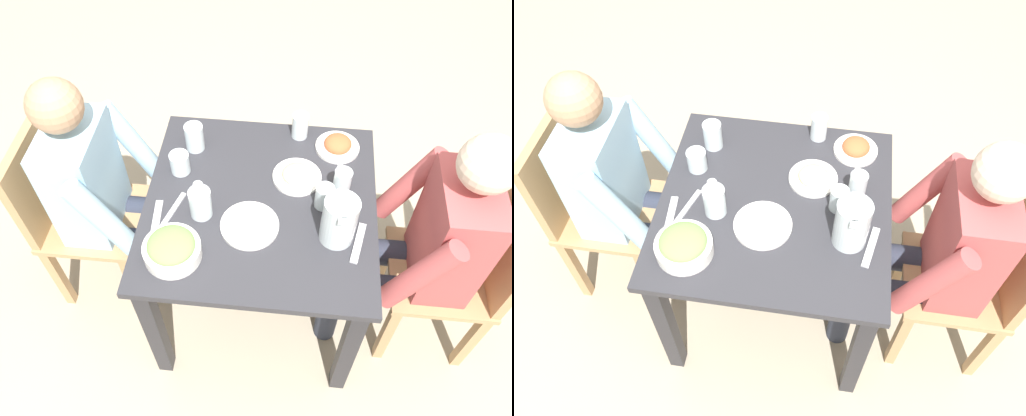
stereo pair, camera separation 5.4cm
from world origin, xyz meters
TOP-DOWN VIEW (x-y plane):
  - ground_plane at (0.00, 0.00)m, footprint 8.00×8.00m
  - dining_table at (0.00, 0.00)m, footprint 0.85×0.85m
  - chair_near at (-0.06, -0.81)m, footprint 0.40×0.40m
  - chair_far at (0.06, 0.81)m, footprint 0.40×0.40m
  - diner_near at (-0.06, -0.60)m, footprint 0.48×0.53m
  - diner_far at (0.06, 0.60)m, footprint 0.48×0.53m
  - water_pitcher at (-0.13, -0.28)m, footprint 0.16×0.12m
  - salad_bowl at (-0.26, 0.27)m, footprint 0.20×0.20m
  - plate_beans at (0.13, -0.13)m, footprint 0.19×0.19m
  - plate_yoghurt at (-0.11, 0.03)m, footprint 0.21×0.21m
  - plate_rice_curry at (0.31, -0.28)m, footprint 0.18×0.18m
  - water_glass_far_left at (0.08, -0.29)m, footprint 0.07×0.07m
  - water_glass_near_left at (0.25, 0.29)m, footprint 0.07×0.07m
  - water_glass_far_right at (0.12, 0.32)m, footprint 0.08×0.08m
  - water_glass_near_right at (0.01, -0.23)m, footprint 0.07×0.07m
  - water_glass_center at (0.37, -0.12)m, footprint 0.07×0.07m
  - oil_carafe at (-0.07, 0.21)m, footprint 0.08×0.08m
  - fork_near at (-0.15, -0.36)m, footprint 0.17×0.06m
  - knife_near at (-0.08, 0.31)m, footprint 0.18×0.07m
  - fork_far at (-0.12, 0.36)m, footprint 0.17×0.04m
  - knife_far at (0.19, -0.29)m, footprint 0.19×0.05m

SIDE VIEW (x-z plane):
  - ground_plane at x=0.00m, z-range 0.00..0.00m
  - chair_near at x=-0.06m, z-range 0.06..0.95m
  - chair_far at x=0.06m, z-range 0.06..0.95m
  - dining_table at x=0.00m, z-range 0.24..0.97m
  - diner_near at x=-0.06m, z-range 0.06..1.24m
  - diner_far at x=0.06m, z-range 0.06..1.24m
  - fork_near at x=-0.15m, z-range 0.74..0.75m
  - knife_near at x=-0.08m, z-range 0.74..0.75m
  - fork_far at x=-0.12m, z-range 0.74..0.75m
  - knife_far at x=0.19m, z-range 0.74..0.75m
  - plate_beans at x=0.13m, z-range 0.73..0.78m
  - plate_yoghurt at x=-0.11m, z-range 0.73..0.78m
  - plate_rice_curry at x=0.31m, z-range 0.73..0.79m
  - salad_bowl at x=-0.26m, z-range 0.73..0.83m
  - water_glass_far_right at x=0.12m, z-range 0.74..0.82m
  - water_glass_near_right at x=0.01m, z-range 0.74..0.83m
  - water_glass_center at x=0.37m, z-range 0.74..0.84m
  - water_glass_far_left at x=0.08m, z-range 0.74..0.85m
  - oil_carafe at x=-0.07m, z-range 0.71..0.88m
  - water_glass_near_left at x=0.25m, z-range 0.74..0.85m
  - water_pitcher at x=-0.13m, z-range 0.74..0.93m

